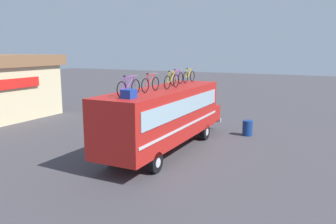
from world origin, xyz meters
TOP-DOWN VIEW (x-y plane):
  - ground_plane at (0.00, 0.00)m, footprint 120.00×120.00m
  - bus at (0.23, -0.00)m, footprint 10.74×2.55m
  - luggage_bag_1 at (-3.73, -0.35)m, footprint 0.55×0.48m
  - rooftop_bicycle_1 at (-3.09, 0.06)m, footprint 1.76×0.44m
  - rooftop_bicycle_2 at (-1.39, -0.03)m, footprint 1.64×0.44m
  - rooftop_bicycle_3 at (0.26, -0.33)m, footprint 1.69×0.44m
  - rooftop_bicycle_4 at (1.98, 0.19)m, footprint 1.67×0.44m
  - rooftop_bicycle_5 at (3.62, 0.14)m, footprint 1.69×0.44m
  - trash_bin at (5.28, -3.12)m, footprint 0.61×0.61m

SIDE VIEW (x-z plane):
  - ground_plane at x=0.00m, z-range 0.00..0.00m
  - trash_bin at x=5.28m, z-range 0.00..0.94m
  - bus at x=0.23m, z-range 0.30..3.61m
  - luggage_bag_1 at x=-3.73m, z-range 3.31..3.67m
  - rooftop_bicycle_5 at x=3.62m, z-range 3.24..4.11m
  - rooftop_bicycle_2 at x=-1.39m, z-range 3.24..4.12m
  - rooftop_bicycle_4 at x=1.98m, z-range 3.24..4.12m
  - rooftop_bicycle_1 at x=-3.09m, z-range 3.24..4.13m
  - rooftop_bicycle_3 at x=0.26m, z-range 3.23..4.15m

